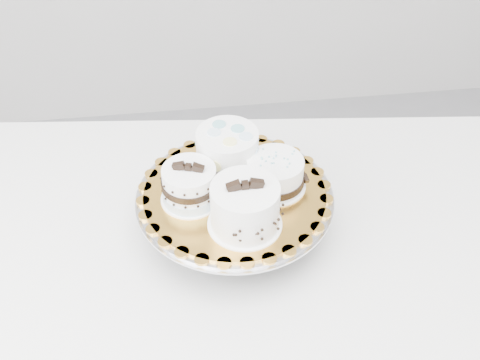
{
  "coord_description": "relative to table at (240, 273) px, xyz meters",
  "views": [
    {
      "loc": [
        0.04,
        -0.47,
        1.57
      ],
      "look_at": [
        0.14,
        0.28,
        0.88
      ],
      "focal_mm": 45.0,
      "sensor_mm": 36.0,
      "label": 1
    }
  ],
  "objects": [
    {
      "name": "cake_ribbon",
      "position": [
        0.07,
        0.04,
        0.21
      ],
      "size": [
        0.12,
        0.12,
        0.06
      ],
      "rotation": [
        0.0,
        0.0,
        0.21
      ],
      "color": "white",
      "rests_on": "cake_board"
    },
    {
      "name": "cake_board",
      "position": [
        -0.01,
        0.03,
        0.18
      ],
      "size": [
        0.4,
        0.4,
        0.0
      ],
      "primitive_type": "cylinder",
      "rotation": [
        0.0,
        0.0,
        -0.29
      ],
      "color": "orange",
      "rests_on": "cake_stand"
    },
    {
      "name": "table",
      "position": [
        0.0,
        0.0,
        0.0
      ],
      "size": [
        1.2,
        0.87,
        0.75
      ],
      "rotation": [
        0.0,
        0.0,
        -0.11
      ],
      "color": "silver",
      "rests_on": "floor"
    },
    {
      "name": "cake_dots",
      "position": [
        -0.01,
        0.09,
        0.23
      ],
      "size": [
        0.13,
        0.13,
        0.08
      ],
      "rotation": [
        0.0,
        0.0,
        0.0
      ],
      "color": "white",
      "rests_on": "cake_board"
    },
    {
      "name": "cake_swirl",
      "position": [
        0.0,
        -0.05,
        0.22
      ],
      "size": [
        0.12,
        0.12,
        0.1
      ],
      "rotation": [
        0.0,
        0.0,
        0.04
      ],
      "color": "white",
      "rests_on": "cake_board"
    },
    {
      "name": "cake_stand",
      "position": [
        -0.01,
        0.03,
        0.15
      ],
      "size": [
        0.35,
        0.35,
        0.09
      ],
      "color": "gray",
      "rests_on": "table"
    },
    {
      "name": "cake_banded",
      "position": [
        -0.08,
        0.02,
        0.22
      ],
      "size": [
        0.11,
        0.11,
        0.08
      ],
      "rotation": [
        0.0,
        0.0,
        -0.28
      ],
      "color": "white",
      "rests_on": "cake_board"
    }
  ]
}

